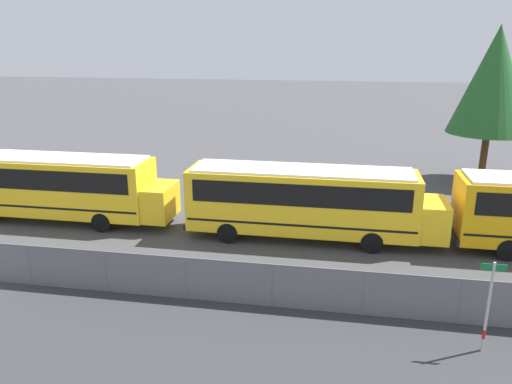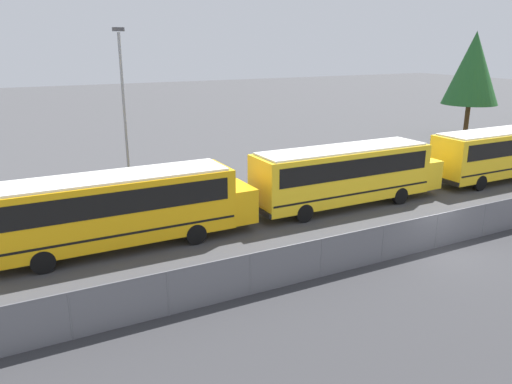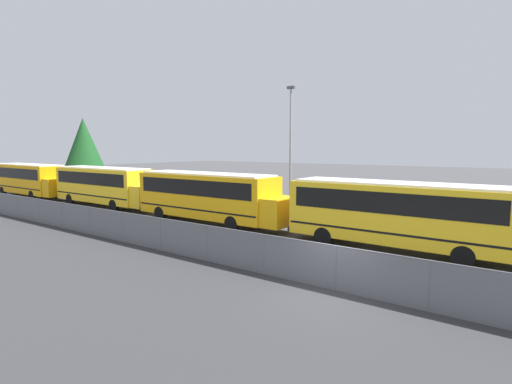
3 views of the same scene
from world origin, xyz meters
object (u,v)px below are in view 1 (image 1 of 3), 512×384
Objects in this scene: tree_1 at (494,80)px; street_sign at (488,305)px; school_bus_3 at (55,183)px; school_bus_4 at (307,198)px.

street_sign is at bearing -103.08° from tree_1.
school_bus_3 reaches higher than street_sign.
school_bus_3 is 12.62m from school_bus_4.
school_bus_4 is 9.82m from street_sign.
tree_1 reaches higher than school_bus_3.
tree_1 reaches higher than school_bus_4.
tree_1 is (10.42, 11.74, 4.49)m from school_bus_4.
school_bus_3 is 1.19× the size of tree_1.
street_sign is 0.29× the size of tree_1.
school_bus_4 is 1.19× the size of tree_1.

